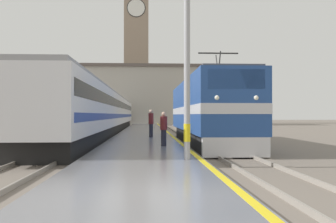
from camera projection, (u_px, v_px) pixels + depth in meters
The scene contains 11 objects.
ground_plane at pixel (145, 134), 37.53m from camera, with size 200.00×200.00×0.00m, color #70665B.
platform at pixel (144, 135), 32.53m from camera, with size 4.28×140.00×0.31m.
rail_track_near at pixel (190, 136), 32.74m from camera, with size 2.84×140.00×0.16m.
rail_track_far at pixel (99, 136), 32.33m from camera, with size 2.83×140.00×0.16m.
locomotive_train at pixel (206, 111), 23.79m from camera, with size 2.92×16.29×4.95m.
passenger_train at pixel (107, 112), 38.62m from camera, with size 2.92×51.68×3.79m.
catenary_mast at pixel (191, 36), 13.26m from camera, with size 2.55×0.23×8.21m.
person_on_platform at pixel (164, 128), 18.86m from camera, with size 0.34×0.34×1.64m.
second_waiting_passenger at pixel (151, 122), 26.40m from camera, with size 0.34×0.34×1.85m.
clock_tower at pixel (136, 43), 82.31m from camera, with size 6.24×6.24×31.57m.
station_building at pixel (155, 96), 70.64m from camera, with size 28.71×9.46×10.47m.
Camera 1 is at (0.17, -7.61, 1.81)m, focal length 42.00 mm.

